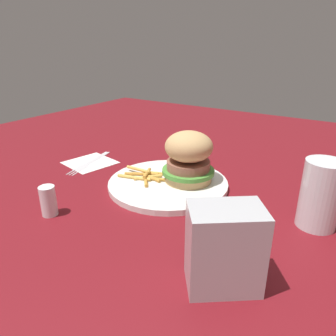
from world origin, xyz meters
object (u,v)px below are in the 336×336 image
at_px(sandwich, 188,157).
at_px(salt_shaker, 48,201).
at_px(drink_glass, 320,197).
at_px(fork, 90,162).
at_px(napkin, 90,162).
at_px(fries_pile, 145,176).
at_px(plate, 168,184).
at_px(napkin_dispenser, 224,248).

distance_m(sandwich, salt_shaker, 0.28).
bearing_deg(drink_glass, fork, 0.17).
xyz_separation_m(napkin, fork, (-0.00, 0.00, 0.00)).
bearing_deg(fork, fries_pile, 174.60).
xyz_separation_m(plate, fork, (0.24, -0.01, -0.00)).
distance_m(plate, fork, 0.24).
distance_m(sandwich, napkin_dispenser, 0.29).
distance_m(sandwich, napkin, 0.29).
height_order(fork, salt_shaker, salt_shaker).
bearing_deg(sandwich, fries_pile, 22.40).
relative_size(sandwich, napkin_dispenser, 1.01).
xyz_separation_m(napkin, napkin_dispenser, (-0.46, 0.21, 0.05)).
relative_size(fries_pile, napkin, 0.97).
relative_size(sandwich, drink_glass, 0.96).
bearing_deg(fork, napkin, -77.42).
bearing_deg(fries_pile, napkin, -5.85).
bearing_deg(salt_shaker, napkin_dispenser, -178.50).
bearing_deg(fork, salt_shaker, 120.67).
height_order(drink_glass, salt_shaker, drink_glass).
bearing_deg(napkin_dispenser, plate, -80.20).
bearing_deg(fries_pile, fork, -5.40).
relative_size(plate, fork, 1.48).
bearing_deg(napkin_dispenser, sandwich, -87.97).
bearing_deg(fork, napkin_dispenser, 155.26).
relative_size(sandwich, fork, 0.64).
bearing_deg(plate, salt_shaker, 62.53).
bearing_deg(fork, sandwich, -176.42).
relative_size(plate, sandwich, 2.30).
relative_size(plate, drink_glass, 2.20).
bearing_deg(napkin, fries_pile, 174.15).
height_order(fries_pile, napkin_dispenser, napkin_dispenser).
bearing_deg(drink_glass, salt_shaker, 28.81).
bearing_deg(sandwich, napkin, 3.26).
xyz_separation_m(sandwich, napkin, (0.28, 0.02, -0.06)).
xyz_separation_m(fries_pile, drink_glass, (-0.34, -0.02, 0.04)).
height_order(plate, sandwich, sandwich).
distance_m(plate, napkin_dispenser, 0.30).
distance_m(fork, drink_glass, 0.54).
bearing_deg(sandwich, fork, 3.58).
xyz_separation_m(plate, sandwich, (-0.03, -0.02, 0.06)).
bearing_deg(plate, napkin, -1.61).
distance_m(napkin, salt_shaker, 0.26).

